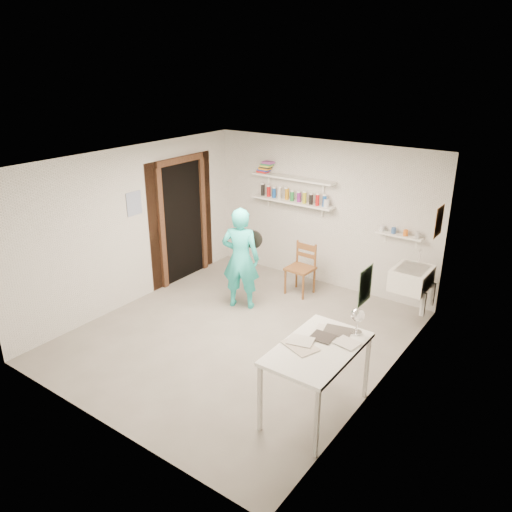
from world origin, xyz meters
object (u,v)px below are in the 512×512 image
Objects in this scene: wooden_chair at (300,269)px; desk_lamp at (358,315)px; work_table at (316,380)px; belfast_sink at (411,278)px; man at (241,259)px; wall_clock at (253,239)px.

desk_lamp is (1.85, -1.96, 0.60)m from wooden_chair.
wooden_chair is at bearing 124.08° from work_table.
work_table is 0.82m from desk_lamp.
work_table is (-0.11, -2.51, -0.29)m from belfast_sink.
belfast_sink is 2.47m from man.
desk_lamp is at bearing -43.74° from wooden_chair.
work_table is 8.00× the size of desk_lamp.
belfast_sink is 2.34m from wall_clock.
wooden_chair is (-1.76, -0.06, -0.27)m from belfast_sink.
wall_clock reaches higher than desk_lamp.
wooden_chair reaches higher than work_table.
man reaches higher than wooden_chair.
wall_clock reaches higher than belfast_sink.
wall_clock is at bearing -118.16° from wooden_chair.
desk_lamp is at bearing -51.23° from wall_clock.
work_table is (2.16, -1.54, -0.38)m from man.
belfast_sink is 2.13× the size of wall_clock.
wall_clock is (0.08, 0.20, 0.26)m from man.
desk_lamp is (0.09, -2.02, 0.33)m from belfast_sink.
man is at bearing 144.54° from work_table.
desk_lamp is at bearing 133.62° from man.
wall_clock is 0.23× the size of work_table.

